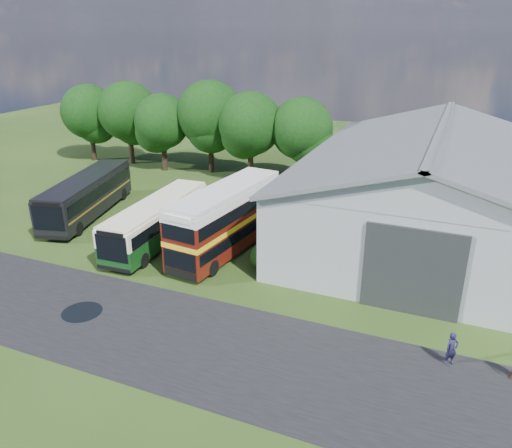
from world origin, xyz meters
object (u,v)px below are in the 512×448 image
at_px(bus_maroon_double, 227,220).
at_px(bus_dark_single, 87,195).
at_px(storage_shed, 435,181).
at_px(visitor_a, 452,349).
at_px(bus_green_single, 158,221).

distance_m(bus_maroon_double, bus_dark_single, 13.73).
relative_size(storage_shed, visitor_a, 14.86).
height_order(bus_maroon_double, visitor_a, bus_maroon_double).
height_order(storage_shed, bus_maroon_double, storage_shed).
distance_m(bus_dark_single, visitor_a, 30.11).
height_order(storage_shed, bus_dark_single, storage_shed).
bearing_deg(storage_shed, bus_green_single, -152.84).
height_order(bus_green_single, bus_maroon_double, bus_maroon_double).
relative_size(bus_green_single, visitor_a, 6.79).
bearing_deg(bus_green_single, bus_dark_single, 160.92).
height_order(storage_shed, bus_green_single, storage_shed).
bearing_deg(bus_dark_single, visitor_a, -31.68).
relative_size(bus_green_single, bus_dark_single, 0.93).
bearing_deg(visitor_a, storage_shed, 62.25).
relative_size(bus_dark_single, visitor_a, 7.27).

